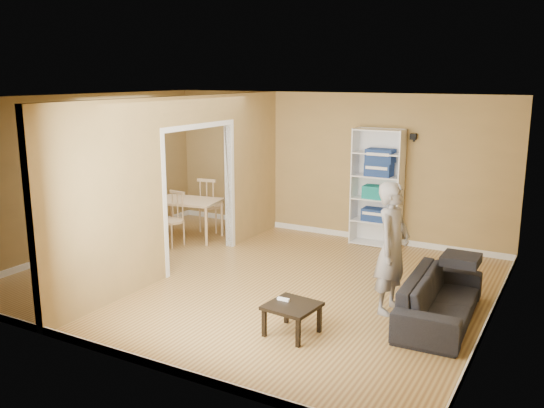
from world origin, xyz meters
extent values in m
plane|color=tan|center=(0.00, 0.00, 0.00)|extent=(6.50, 6.50, 0.00)
plane|color=white|center=(0.00, 0.00, 2.60)|extent=(6.50, 6.50, 0.00)
plane|color=olive|center=(0.00, 2.75, 1.30)|extent=(6.50, 0.00, 6.50)
plane|color=olive|center=(0.00, -2.75, 1.30)|extent=(6.50, 0.00, 6.50)
plane|color=olive|center=(-3.25, 0.00, 1.30)|extent=(0.00, 5.50, 5.50)
plane|color=olive|center=(3.25, 0.00, 1.30)|extent=(0.00, 5.50, 5.50)
cube|color=black|center=(1.50, 2.69, 1.90)|extent=(0.10, 0.10, 0.10)
imported|color=#252527|center=(2.70, -0.15, 0.36)|extent=(1.94, 0.90, 0.72)
imported|color=slate|center=(2.09, -0.16, 0.96)|extent=(0.75, 0.62, 1.93)
cube|color=white|center=(0.54, 2.56, 1.01)|extent=(0.02, 0.37, 2.02)
cube|color=white|center=(1.37, 2.56, 1.01)|extent=(0.02, 0.37, 2.02)
cube|color=white|center=(0.96, 2.73, 1.01)|extent=(0.85, 0.02, 2.02)
cube|color=white|center=(0.96, 2.56, 0.02)|extent=(0.81, 0.37, 0.02)
cube|color=white|center=(0.96, 2.56, 0.42)|extent=(0.81, 0.37, 0.02)
cube|color=white|center=(0.96, 2.56, 0.81)|extent=(0.81, 0.37, 0.02)
cube|color=white|center=(0.96, 2.56, 1.21)|extent=(0.81, 0.37, 0.02)
cube|color=white|center=(0.96, 2.56, 1.60)|extent=(0.81, 0.37, 0.02)
cube|color=white|center=(0.96, 2.56, 2.00)|extent=(0.81, 0.37, 0.02)
cube|color=navy|center=(0.93, 2.56, 0.53)|extent=(0.42, 0.27, 0.21)
cube|color=#11785F|center=(0.94, 2.56, 0.93)|extent=(0.43, 0.28, 0.22)
cube|color=navy|center=(0.98, 2.56, 1.33)|extent=(0.45, 0.29, 0.23)
cube|color=navy|center=(0.99, 2.56, 1.57)|extent=(0.46, 0.30, 0.24)
cube|color=black|center=(1.32, -1.35, 0.34)|extent=(0.54, 0.54, 0.04)
cube|color=black|center=(1.10, -1.58, 0.16)|extent=(0.05, 0.05, 0.32)
cube|color=black|center=(1.55, -1.58, 0.16)|extent=(0.05, 0.05, 0.32)
cube|color=black|center=(1.10, -1.13, 0.16)|extent=(0.05, 0.05, 0.32)
cube|color=black|center=(1.55, -1.13, 0.16)|extent=(0.05, 0.05, 0.32)
cube|color=white|center=(1.18, -1.30, 0.38)|extent=(0.15, 0.04, 0.03)
cube|color=tan|center=(-2.14, 1.29, 0.69)|extent=(1.14, 0.76, 0.04)
cylinder|color=tan|center=(-2.66, 0.96, 0.34)|extent=(0.05, 0.05, 0.67)
cylinder|color=tan|center=(-1.62, 0.96, 0.34)|extent=(0.05, 0.05, 0.67)
cylinder|color=tan|center=(-2.66, 1.62, 0.34)|extent=(0.05, 0.05, 0.67)
cylinder|color=tan|center=(-1.62, 1.62, 0.34)|extent=(0.05, 0.05, 0.67)
camera|label=1|loc=(4.08, -6.79, 2.89)|focal=38.00mm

